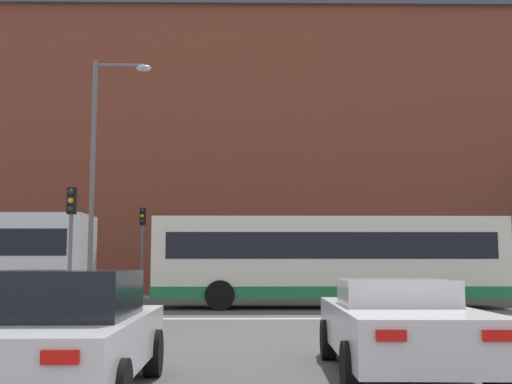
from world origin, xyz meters
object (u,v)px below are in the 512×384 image
car_roadster_right (398,325)px  bus_crossing_lead (328,259)px  traffic_light_far_left (142,237)px  traffic_light_near_left (71,229)px  pedestrian_waiting (31,276)px  car_saloon_left (61,332)px  street_lamp_junction (102,159)px

car_roadster_right → bus_crossing_lead: bearing=88.6°
car_roadster_right → traffic_light_far_left: bearing=110.4°
car_roadster_right → traffic_light_near_left: bearing=128.1°
traffic_light_near_left → pedestrian_waiting: size_ratio=2.34×
car_saloon_left → traffic_light_far_left: 22.47m
car_roadster_right → car_saloon_left: bearing=-159.5°
car_roadster_right → pedestrian_waiting: (-12.33, 21.43, 0.27)m
traffic_light_near_left → pedestrian_waiting: (-4.94, 11.42, -1.63)m
pedestrian_waiting → traffic_light_near_left: bearing=-54.9°
bus_crossing_lead → traffic_light_near_left: (-8.13, -3.73, 0.89)m
bus_crossing_lead → traffic_light_near_left: 8.99m
car_saloon_left → street_lamp_junction: street_lamp_junction is taller
car_roadster_right → pedestrian_waiting: size_ratio=2.90×
street_lamp_junction → traffic_light_near_left: bearing=-104.8°
car_saloon_left → car_roadster_right: bearing=17.9°
traffic_light_far_left → street_lamp_junction: street_lamp_junction is taller
traffic_light_far_left → pedestrian_waiting: size_ratio=2.54×
car_roadster_right → traffic_light_near_left: size_ratio=1.24×
traffic_light_far_left → street_lamp_junction: (0.08, -8.98, 2.17)m
traffic_light_far_left → street_lamp_junction: size_ratio=0.50×
traffic_light_far_left → street_lamp_junction: bearing=-89.5°
bus_crossing_lead → traffic_light_far_left: (-7.76, 6.99, 1.09)m
traffic_light_near_left → street_lamp_junction: (0.46, 1.74, 2.38)m
car_saloon_left → traffic_light_near_left: 12.03m
bus_crossing_lead → street_lamp_junction: (-7.67, -1.99, 3.26)m
pedestrian_waiting → bus_crossing_lead: bearing=-18.8°
car_saloon_left → bus_crossing_lead: size_ratio=0.36×
bus_crossing_lead → street_lamp_junction: bearing=104.6°
bus_crossing_lead → traffic_light_near_left: traffic_light_near_left is taller
street_lamp_junction → traffic_light_far_left: bearing=90.5°
traffic_light_near_left → traffic_light_far_left: size_ratio=0.92×
traffic_light_near_left → traffic_light_far_left: bearing=88.0°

